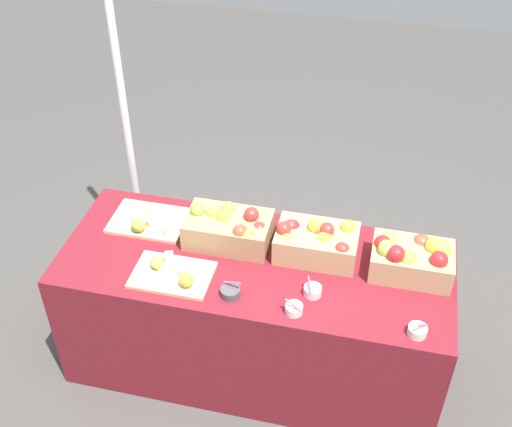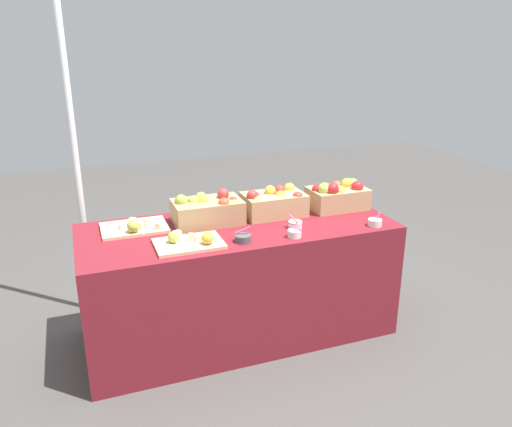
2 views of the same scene
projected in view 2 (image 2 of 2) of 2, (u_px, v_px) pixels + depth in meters
name	position (u px, v px, depth m)	size (l,w,h in m)	color
ground_plane	(239.00, 331.00, 3.29)	(10.00, 10.00, 0.00)	#474442
table	(239.00, 280.00, 3.17)	(1.90, 0.76, 0.74)	maroon
apple_crate_left	(337.00, 195.00, 3.34)	(0.38, 0.25, 0.20)	tan
apple_crate_middle	(273.00, 202.00, 3.21)	(0.39, 0.25, 0.19)	tan
apple_crate_right	(208.00, 210.00, 3.07)	(0.42, 0.25, 0.20)	tan
cutting_board_front	(189.00, 242.00, 2.75)	(0.37, 0.25, 0.09)	#D1B284
cutting_board_back	(135.00, 227.00, 2.97)	(0.39, 0.28, 0.09)	#D1B284
sample_bowl_near	(375.00, 222.00, 3.04)	(0.08, 0.09, 0.10)	silver
sample_bowl_mid	(295.00, 225.00, 3.00)	(0.08, 0.09, 0.08)	silver
sample_bowl_far	(243.00, 238.00, 2.80)	(0.10, 0.09, 0.09)	#4C4C51
sample_bowl_extra	(294.00, 233.00, 2.87)	(0.08, 0.08, 0.08)	silver
tent_pole	(76.00, 164.00, 3.21)	(0.04, 0.04, 2.11)	white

